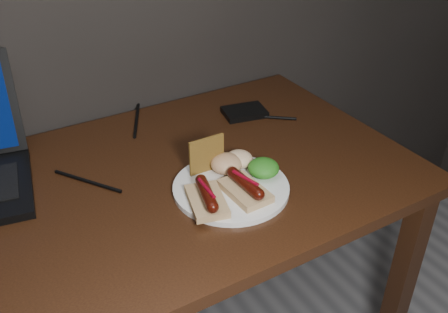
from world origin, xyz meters
TOP-DOWN VIEW (x-y plane):
  - desk at (0.00, 1.38)m, footprint 1.40×0.70m
  - hard_drive at (0.45, 1.55)m, footprint 0.13×0.10m
  - desk_cables at (0.01, 1.54)m, footprint 1.07×0.41m
  - plate at (0.23, 1.27)m, footprint 0.29×0.29m
  - bread_sausage_left at (0.16, 1.23)m, footprint 0.10×0.13m
  - bread_sausage_center at (0.24, 1.22)m, footprint 0.07×0.12m
  - crispbread at (0.22, 1.34)m, footprint 0.08×0.01m
  - salad_greens at (0.32, 1.26)m, footprint 0.07×0.07m
  - salsa_mound at (0.26, 1.32)m, footprint 0.07×0.07m
  - coleslaw_mound at (0.29, 1.32)m, footprint 0.06×0.06m

SIDE VIEW (x-z plane):
  - desk at x=0.00m, z-range 0.29..1.04m
  - desk_cables at x=0.01m, z-range 0.75..0.76m
  - plate at x=0.23m, z-range 0.75..0.76m
  - hard_drive at x=0.45m, z-range 0.75..0.77m
  - bread_sausage_left at x=0.16m, z-range 0.76..0.80m
  - bread_sausage_center at x=0.24m, z-range 0.76..0.80m
  - coleslaw_mound at x=0.29m, z-range 0.76..0.80m
  - salad_greens at x=0.32m, z-range 0.76..0.80m
  - salsa_mound at x=0.26m, z-range 0.76..0.80m
  - crispbread at x=0.22m, z-range 0.76..0.85m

